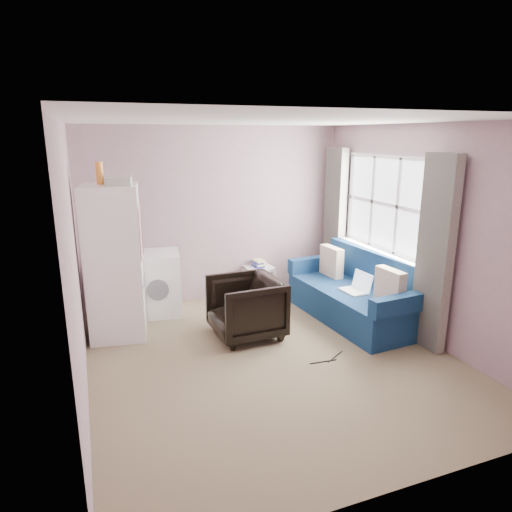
{
  "coord_description": "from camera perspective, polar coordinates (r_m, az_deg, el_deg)",
  "views": [
    {
      "loc": [
        -1.78,
        -4.2,
        2.37
      ],
      "look_at": [
        0.05,
        0.6,
        1.0
      ],
      "focal_mm": 32.0,
      "sensor_mm": 36.0,
      "label": 1
    }
  ],
  "objects": [
    {
      "name": "sofa",
      "position": [
        6.18,
        12.54,
        -4.78
      ],
      "size": [
        1.03,
        2.04,
        0.88
      ],
      "rotation": [
        0.0,
        0.0,
        0.07
      ],
      "color": "navy",
      "rests_on": "ground"
    },
    {
      "name": "fridge",
      "position": [
        5.6,
        -17.26,
        -0.69
      ],
      "size": [
        0.72,
        0.71,
        2.08
      ],
      "rotation": [
        0.0,
        0.0,
        -0.15
      ],
      "color": "white",
      "rests_on": "ground"
    },
    {
      "name": "window_dressing",
      "position": [
        6.19,
        14.86,
        2.65
      ],
      "size": [
        0.17,
        2.62,
        2.18
      ],
      "color": "white",
      "rests_on": "ground"
    },
    {
      "name": "room",
      "position": [
        4.71,
        2.22,
        1.2
      ],
      "size": [
        3.84,
        4.24,
        2.54
      ],
      "color": "#857457",
      "rests_on": "ground"
    },
    {
      "name": "armchair",
      "position": [
        5.49,
        -1.29,
        -6.06
      ],
      "size": [
        0.76,
        0.81,
        0.81
      ],
      "primitive_type": "imported",
      "rotation": [
        0.0,
        0.0,
        -1.53
      ],
      "color": "black",
      "rests_on": "ground"
    },
    {
      "name": "washing_machine",
      "position": [
        6.32,
        -12.21,
        -3.18
      ],
      "size": [
        0.68,
        0.68,
        0.85
      ],
      "rotation": [
        0.0,
        0.0,
        -0.15
      ],
      "color": "white",
      "rests_on": "ground"
    },
    {
      "name": "floor_cables",
      "position": [
        5.15,
        9.14,
        -12.61
      ],
      "size": [
        0.47,
        0.18,
        0.01
      ],
      "rotation": [
        0.0,
        0.0,
        0.29
      ],
      "color": "black",
      "rests_on": "ground"
    },
    {
      "name": "side_table",
      "position": [
        6.93,
        0.26,
        -2.8
      ],
      "size": [
        0.43,
        0.43,
        0.55
      ],
      "rotation": [
        0.0,
        0.0,
        0.05
      ],
      "color": "white",
      "rests_on": "ground"
    }
  ]
}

